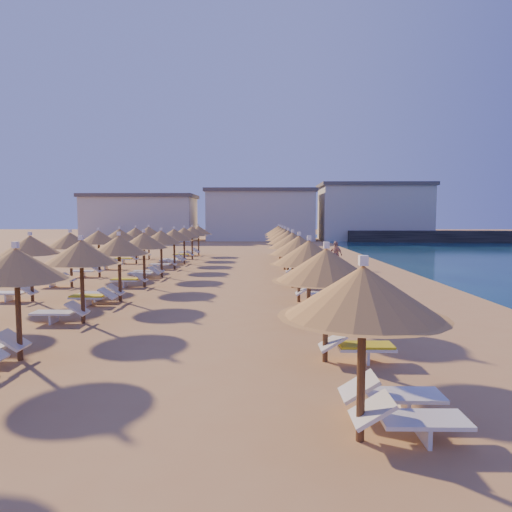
{
  "coord_description": "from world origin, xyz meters",
  "views": [
    {
      "loc": [
        1.26,
        -18.52,
        3.18
      ],
      "look_at": [
        0.97,
        4.0,
        1.3
      ],
      "focal_mm": 32.0,
      "sensor_mm": 36.0,
      "label": 1
    }
  ],
  "objects_px": {
    "beachgoer_c": "(336,255)",
    "jetty": "(463,236)",
    "parasol_row_east": "(290,240)",
    "beachgoer_a": "(328,270)",
    "parasol_row_west": "(153,240)"
  },
  "relations": [
    {
      "from": "parasol_row_east",
      "to": "beachgoer_c",
      "type": "relative_size",
      "value": 20.35
    },
    {
      "from": "jetty",
      "to": "parasol_row_west",
      "type": "relative_size",
      "value": 0.86
    },
    {
      "from": "jetty",
      "to": "beachgoer_a",
      "type": "relative_size",
      "value": 19.44
    },
    {
      "from": "parasol_row_east",
      "to": "beachgoer_a",
      "type": "relative_size",
      "value": 22.63
    },
    {
      "from": "beachgoer_a",
      "to": "parasol_row_west",
      "type": "bearing_deg",
      "value": -83.83
    },
    {
      "from": "parasol_row_west",
      "to": "beachgoer_c",
      "type": "distance_m",
      "value": 12.03
    },
    {
      "from": "parasol_row_east",
      "to": "beachgoer_c",
      "type": "distance_m",
      "value": 7.3
    },
    {
      "from": "parasol_row_east",
      "to": "jetty",
      "type": "bearing_deg",
      "value": 56.48
    },
    {
      "from": "jetty",
      "to": "parasol_row_east",
      "type": "bearing_deg",
      "value": -118.41
    },
    {
      "from": "jetty",
      "to": "beachgoer_a",
      "type": "bearing_deg",
      "value": -115.6
    },
    {
      "from": "beachgoer_c",
      "to": "jetty",
      "type": "bearing_deg",
      "value": 103.6
    },
    {
      "from": "jetty",
      "to": "parasol_row_east",
      "type": "xyz_separation_m",
      "value": [
        -25.2,
        -38.05,
        1.36
      ]
    },
    {
      "from": "parasol_row_east",
      "to": "beachgoer_c",
      "type": "bearing_deg",
      "value": 62.8
    },
    {
      "from": "parasol_row_east",
      "to": "parasol_row_west",
      "type": "bearing_deg",
      "value": 180.0
    },
    {
      "from": "parasol_row_west",
      "to": "beachgoer_a",
      "type": "distance_m",
      "value": 8.75
    }
  ]
}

